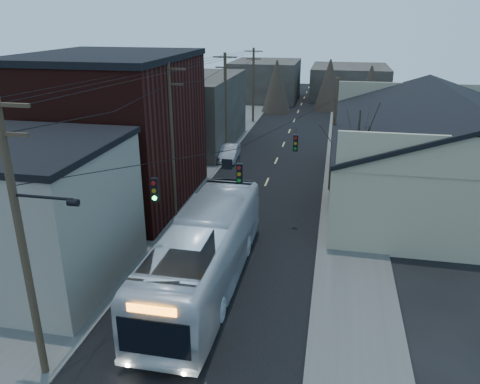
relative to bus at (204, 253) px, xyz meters
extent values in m
cube|color=black|center=(0.74, 19.95, -1.86)|extent=(9.00, 110.00, 0.02)
cube|color=#474744|center=(-5.76, 19.95, -1.81)|extent=(4.00, 110.00, 0.12)
cube|color=#474744|center=(7.24, 19.95, -1.81)|extent=(4.00, 110.00, 0.12)
cube|color=gray|center=(-8.26, -1.05, 1.63)|extent=(8.00, 8.00, 7.00)
cube|color=black|center=(-9.26, 9.95, 3.13)|extent=(10.00, 12.00, 10.00)
cube|color=#302B26|center=(-8.76, 25.95, 1.63)|extent=(9.00, 14.00, 7.00)
cube|color=gray|center=(13.74, 14.95, 0.63)|extent=(16.00, 20.00, 5.00)
cube|color=black|center=(9.74, 14.95, 4.43)|extent=(8.16, 20.60, 2.86)
cube|color=#302B26|center=(-5.26, 54.95, 1.13)|extent=(10.00, 12.00, 6.00)
cube|color=#302B26|center=(7.74, 59.95, 0.63)|extent=(12.00, 14.00, 5.00)
cone|color=black|center=(7.24, 9.95, 1.73)|extent=(0.40, 0.40, 7.20)
cylinder|color=#382B1E|center=(-4.26, -7.05, 3.38)|extent=(0.28, 0.28, 10.50)
cylinder|color=#382B1E|center=(-4.26, 7.95, 3.13)|extent=(0.28, 0.28, 10.00)
cube|color=#382B1E|center=(-4.26, 7.95, 7.73)|extent=(2.20, 0.12, 0.12)
cylinder|color=#382B1E|center=(-4.26, 22.95, 2.88)|extent=(0.28, 0.28, 9.50)
cube|color=#382B1E|center=(-4.26, 22.95, 7.23)|extent=(2.20, 0.12, 0.12)
cylinder|color=#382B1E|center=(-4.26, 37.95, 2.63)|extent=(0.28, 0.28, 9.00)
cube|color=#382B1E|center=(-4.26, 37.95, 6.73)|extent=(2.20, 0.12, 0.12)
cylinder|color=#382B1E|center=(5.74, 14.95, 2.38)|extent=(0.28, 0.28, 8.50)
cube|color=black|center=(-1.26, -2.55, 4.08)|extent=(0.28, 0.20, 1.00)
cube|color=black|center=(1.34, 1.95, 3.48)|extent=(0.28, 0.20, 1.00)
cube|color=black|center=(3.54, 7.95, 3.58)|extent=(0.28, 0.20, 1.00)
imported|color=silver|center=(0.00, 0.00, 0.00)|extent=(3.17, 13.42, 3.74)
imported|color=#A1A2A8|center=(-3.56, 21.35, -1.16)|extent=(1.78, 4.37, 1.41)
camera|label=1|loc=(5.66, -19.32, 10.72)|focal=35.00mm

